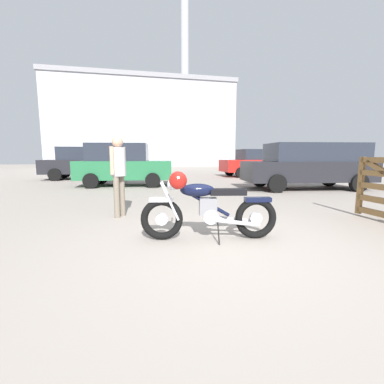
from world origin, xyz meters
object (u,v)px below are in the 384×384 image
(bystander, at_px, (118,168))
(dark_sedan_left, at_px, (123,164))
(white_estate_far, at_px, (91,162))
(red_hatchback_near, at_px, (309,165))
(silver_sedan_mid, at_px, (255,163))
(vintage_motorcycle, at_px, (206,208))

(bystander, height_order, dark_sedan_left, dark_sedan_left)
(white_estate_far, relative_size, dark_sedan_left, 1.16)
(dark_sedan_left, xyz_separation_m, red_hatchback_near, (7.01, -2.64, 0.02))
(silver_sedan_mid, bearing_deg, dark_sedan_left, 23.91)
(dark_sedan_left, height_order, red_hatchback_near, dark_sedan_left)
(silver_sedan_mid, xyz_separation_m, red_hatchback_near, (-0.81, -6.30, 0.10))
(vintage_motorcycle, height_order, dark_sedan_left, dark_sedan_left)
(vintage_motorcycle, bearing_deg, bystander, -43.73)
(white_estate_far, bearing_deg, silver_sedan_mid, 179.50)
(vintage_motorcycle, relative_size, dark_sedan_left, 0.51)
(bystander, distance_m, dark_sedan_left, 5.87)
(bystander, bearing_deg, dark_sedan_left, -53.62)
(white_estate_far, height_order, dark_sedan_left, dark_sedan_left)
(white_estate_far, bearing_deg, red_hatchback_near, 144.59)
(bystander, relative_size, silver_sedan_mid, 0.39)
(red_hatchback_near, bearing_deg, silver_sedan_mid, -89.80)
(white_estate_far, xyz_separation_m, silver_sedan_mid, (9.72, -0.20, -0.10))
(bystander, bearing_deg, silver_sedan_mid, -94.15)
(vintage_motorcycle, distance_m, bystander, 2.35)
(bystander, relative_size, red_hatchback_near, 0.34)
(vintage_motorcycle, distance_m, dark_sedan_left, 7.87)
(bystander, height_order, white_estate_far, white_estate_far)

